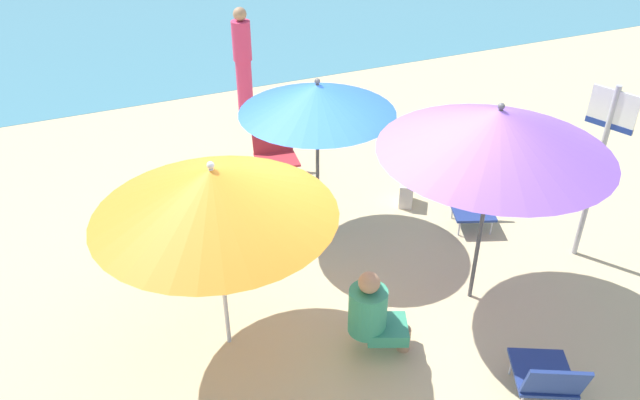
{
  "coord_description": "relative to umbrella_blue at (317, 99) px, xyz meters",
  "views": [
    {
      "loc": [
        -2.14,
        -4.58,
        4.19
      ],
      "look_at": [
        0.02,
        0.47,
        0.7
      ],
      "focal_mm": 35.11,
      "sensor_mm": 36.0,
      "label": 1
    }
  ],
  "objects": [
    {
      "name": "beach_chair_d",
      "position": [
        -1.24,
        0.49,
        -1.27
      ],
      "size": [
        0.59,
        0.51,
        0.68
      ],
      "rotation": [
        0.0,
        0.0,
        -0.01
      ],
      "color": "gold",
      "rests_on": "ground_plane"
    },
    {
      "name": "beach_chair_c",
      "position": [
        0.68,
        -3.08,
        -1.29
      ],
      "size": [
        0.69,
        0.74,
        0.62
      ],
      "rotation": [
        0.0,
        0.0,
        1.11
      ],
      "color": "navy",
      "rests_on": "ground_plane"
    },
    {
      "name": "person_b",
      "position": [
        -0.31,
        -1.98,
        -1.18
      ],
      "size": [
        0.57,
        0.46,
        0.87
      ],
      "rotation": [
        0.0,
        0.0,
        5.89
      ],
      "color": "#389970",
      "rests_on": "ground_plane"
    },
    {
      "name": "beach_bag",
      "position": [
        1.2,
        0.04,
        -1.46
      ],
      "size": [
        0.29,
        0.33,
        0.3
      ],
      "primitive_type": "cube",
      "rotation": [
        0.0,
        0.0,
        4.12
      ],
      "color": "silver",
      "rests_on": "ground_plane"
    },
    {
      "name": "warning_sign",
      "position": [
        2.4,
        -1.58,
        -0.33
      ],
      "size": [
        0.19,
        0.45,
        1.96
      ],
      "rotation": [
        0.0,
        0.0,
        0.35
      ],
      "color": "#ADADB2",
      "rests_on": "ground_plane"
    },
    {
      "name": "umbrella_purple",
      "position": [
        0.93,
        -1.72,
        0.22
      ],
      "size": [
        2.05,
        2.05,
        2.09
      ],
      "color": "#4C4C51",
      "rests_on": "ground_plane"
    },
    {
      "name": "umbrella_blue",
      "position": [
        0.0,
        0.0,
        0.0
      ],
      "size": [
        1.66,
        1.66,
        1.83
      ],
      "color": "#4C4C51",
      "rests_on": "ground_plane"
    },
    {
      "name": "ground_plane",
      "position": [
        -0.2,
        -0.95,
        -1.61
      ],
      "size": [
        40.0,
        40.0,
        0.0
      ],
      "primitive_type": "plane",
      "color": "#D3BC8C"
    },
    {
      "name": "beach_chair_a",
      "position": [
        1.69,
        -0.6,
        -1.32
      ],
      "size": [
        0.62,
        0.66,
        0.57
      ],
      "rotation": [
        0.0,
        0.0,
        -1.93
      ],
      "color": "navy",
      "rests_on": "ground_plane"
    },
    {
      "name": "person_a",
      "position": [
        0.17,
        3.27,
        -0.74
      ],
      "size": [
        0.28,
        0.28,
        1.71
      ],
      "rotation": [
        0.0,
        0.0,
        2.94
      ],
      "color": "#DB3866",
      "rests_on": "ground_plane"
    },
    {
      "name": "beach_chair_b",
      "position": [
        -1.47,
        -0.01,
        -1.3
      ],
      "size": [
        0.69,
        0.74,
        0.59
      ],
      "rotation": [
        0.0,
        0.0,
        -1.21
      ],
      "color": "teal",
      "rests_on": "ground_plane"
    },
    {
      "name": "beach_chair_e",
      "position": [
        -0.03,
        1.38,
        -1.25
      ],
      "size": [
        0.6,
        0.64,
        0.69
      ],
      "rotation": [
        0.0,
        0.0,
        -1.7
      ],
      "color": "red",
      "rests_on": "ground_plane"
    },
    {
      "name": "umbrella_orange",
      "position": [
        -1.47,
        -1.37,
        0.0
      ],
      "size": [
        1.99,
        1.99,
        1.89
      ],
      "color": "silver",
      "rests_on": "ground_plane"
    }
  ]
}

